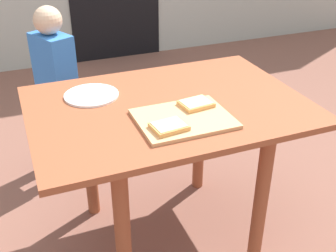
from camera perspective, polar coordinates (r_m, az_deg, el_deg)
The scene contains 7 objects.
ground_plane at distance 2.19m, azimuth 0.01°, elevation -14.33°, with size 16.00×16.00×0.00m, color brown.
dining_table at distance 1.82m, azimuth 0.01°, elevation -0.33°, with size 1.16×0.82×0.73m.
cutting_board at distance 1.63m, azimuth 2.10°, elevation 0.99°, with size 0.36×0.29×0.01m, color tan.
pizza_slice_far_right at distance 1.71m, azimuth 3.83°, elevation 3.04°, with size 0.14×0.12×0.02m.
pizza_slice_near_left at distance 1.54m, azimuth 0.15°, elevation -0.06°, with size 0.14×0.11×0.02m.
plate_white_left at distance 1.86m, azimuth -10.37°, elevation 4.15°, with size 0.24×0.24×0.01m, color white.
child_left at distance 2.46m, azimuth -14.90°, elevation 5.63°, with size 0.23×0.28×1.00m.
Camera 1 is at (-0.59, -1.48, 1.51)m, focal length 44.85 mm.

